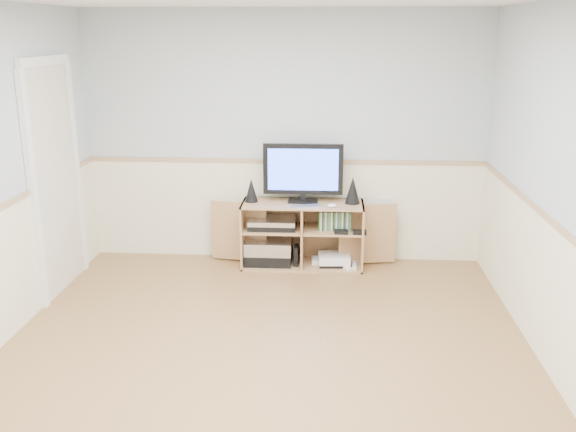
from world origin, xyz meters
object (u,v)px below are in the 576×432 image
at_px(game_consoles, 333,260).
at_px(monitor, 303,171).
at_px(media_cabinet, 303,232).
at_px(keyboard, 305,206).

bearing_deg(game_consoles, monitor, 168.90).
height_order(monitor, game_consoles, monitor).
xyz_separation_m(media_cabinet, game_consoles, (0.31, -0.07, -0.26)).
bearing_deg(monitor, keyboard, -80.07).
xyz_separation_m(keyboard, game_consoles, (0.28, 0.13, -0.59)).
height_order(media_cabinet, keyboard, keyboard).
bearing_deg(keyboard, monitor, 86.38).
height_order(keyboard, game_consoles, keyboard).
relative_size(media_cabinet, keyboard, 6.58).
relative_size(media_cabinet, game_consoles, 4.14).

